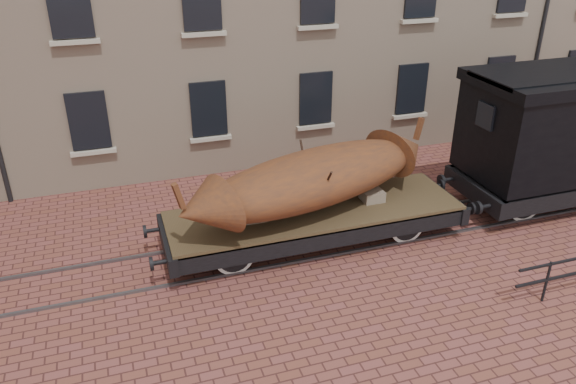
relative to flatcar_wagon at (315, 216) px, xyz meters
name	(u,v)px	position (x,y,z in m)	size (l,w,h in m)	color
ground	(345,237)	(0.88, 0.00, -0.78)	(90.00, 90.00, 0.00)	brown
rail_track	(345,236)	(0.88, 0.00, -0.75)	(30.00, 1.52, 0.06)	#59595E
flatcar_wagon	(315,216)	(0.00, 0.00, 0.00)	(8.28, 2.24, 1.25)	#423220
iron_boat	(314,178)	(-0.03, 0.00, 1.07)	(7.19, 3.70, 1.71)	brown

